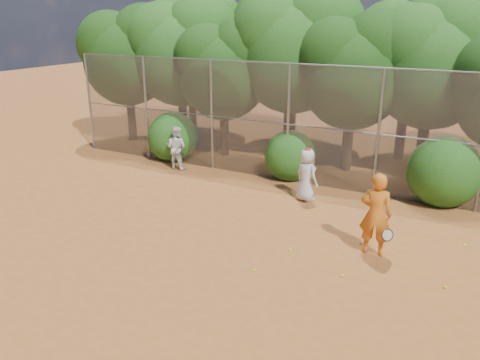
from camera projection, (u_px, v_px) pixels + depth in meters
The scene contains 23 objects.
ground at pixel (228, 262), 10.97m from camera, with size 80.00×80.00×0.00m, color #985322.
fence_back at pixel (313, 125), 15.36m from camera, with size 20.05×0.09×4.03m.
tree_0 at pixel (128, 52), 20.51m from camera, with size 4.38×3.81×6.00m.
tree_1 at pixel (182, 48), 19.76m from camera, with size 4.64×4.03×6.35m.
tree_2 at pixel (225, 66), 18.27m from camera, with size 3.99×3.47×5.47m.
tree_3 at pixel (296, 45), 17.75m from camera, with size 4.89×4.26×6.70m.
tree_4 at pixel (355, 67), 16.36m from camera, with size 4.19×3.64×5.73m.
tree_5 at pixel (435, 60), 15.84m from camera, with size 4.51×3.92×6.17m.
tree_9 at pixel (192, 41), 22.06m from camera, with size 4.83×4.20×6.62m.
tree_10 at pixel (293, 36), 19.95m from camera, with size 5.15×4.48×7.06m.
tree_11 at pixel (412, 52), 17.58m from camera, with size 4.64×4.03×6.35m.
bush_0 at pixel (173, 135), 18.53m from camera, with size 2.00×2.00×2.00m, color #1C4E13.
bush_1 at pixel (290, 153), 16.38m from camera, with size 1.80×1.80×1.80m, color #1C4E13.
bush_2 at pixel (445, 168), 14.12m from camera, with size 2.20×2.20×2.20m, color #1C4E13.
player_yellow at pixel (376, 214), 11.05m from camera, with size 0.90×0.62×2.05m.
player_teen at pixel (306, 175), 14.37m from camera, with size 0.96×0.83×1.69m.
player_white at pixel (176, 148), 17.42m from camera, with size 0.89×0.78×1.62m.
ball_0 at pixel (342, 276), 10.34m from camera, with size 0.07×0.07×0.07m, color #BCD927.
ball_1 at pixel (361, 243), 11.83m from camera, with size 0.07×0.07×0.07m, color #BCD927.
ball_2 at pixel (254, 270), 10.55m from camera, with size 0.07×0.07×0.07m, color #BCD927.
ball_3 at pixel (445, 287), 9.90m from camera, with size 0.07×0.07×0.07m, color #BCD927.
ball_4 at pixel (289, 249), 11.49m from camera, with size 0.07×0.07×0.07m, color #BCD927.
ball_5 at pixel (465, 245), 11.70m from camera, with size 0.07×0.07×0.07m, color #BCD927.
Camera 1 is at (4.74, -8.47, 5.47)m, focal length 35.00 mm.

